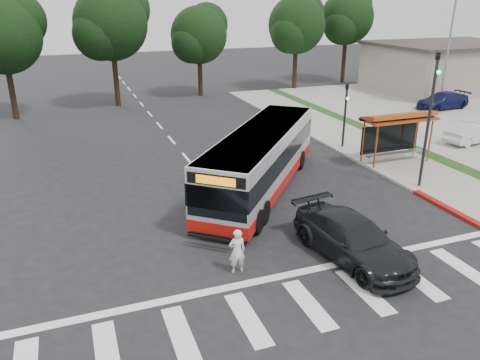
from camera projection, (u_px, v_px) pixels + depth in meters
name	position (u px, v px, depth m)	size (l,w,h in m)	color
ground	(249.00, 233.00, 18.64)	(140.00, 140.00, 0.00)	black
sidewalk_east	(366.00, 147.00, 29.19)	(4.00, 40.00, 0.12)	gray
curb_east	(338.00, 150.00, 28.53)	(0.30, 40.00, 0.15)	#9E9991
curb_east_red	(464.00, 217.00, 19.80)	(0.32, 6.00, 0.15)	maroon
commercial_building	(447.00, 68.00, 46.82)	(14.00, 10.00, 4.40)	#9D9484
building_roof_cap	(451.00, 44.00, 45.97)	(14.60, 10.60, 0.30)	#383330
crosswalk_ladder	(309.00, 304.00, 14.28)	(18.00, 2.60, 0.01)	silver
bus_shelter	(398.00, 122.00, 25.76)	(4.20, 1.60, 2.86)	#A4491B
traffic_signal_ne_tall	(430.00, 110.00, 21.67)	(0.18, 0.37, 6.50)	black
traffic_signal_ne_short	(345.00, 109.00, 28.29)	(0.18, 0.37, 4.00)	black
lot_light_mid	(450.00, 35.00, 38.29)	(1.90, 0.35, 9.01)	gray
tree_ne_a	(297.00, 24.00, 46.07)	(6.16, 5.74, 9.30)	black
tree_ne_b	(347.00, 17.00, 49.90)	(6.16, 5.74, 10.02)	black
tree_north_a	(112.00, 22.00, 38.28)	(6.60, 6.15, 10.17)	black
tree_north_b	(199.00, 34.00, 43.07)	(5.72, 5.33, 8.43)	black
tree_north_c	(3.00, 34.00, 34.15)	(6.16, 5.74, 9.30)	black
transit_bus	(261.00, 161.00, 22.31)	(2.49, 11.47, 2.96)	silver
pedestrian	(237.00, 251.00, 15.70)	(0.58, 0.38, 1.60)	white
dark_sedan	(353.00, 239.00, 16.59)	(2.13, 5.24, 1.52)	black
parked_car_1	(473.00, 133.00, 29.70)	(1.38, 3.95, 1.30)	silver
parked_car_3	(443.00, 101.00, 38.97)	(1.91, 4.70, 1.36)	#151B4A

